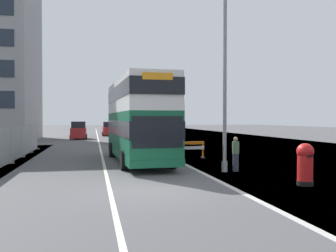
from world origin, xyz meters
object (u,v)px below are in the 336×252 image
at_px(car_oncoming_near, 120,133).
at_px(lamppost_foreground, 225,82).
at_px(car_receding_far, 109,129).
at_px(pedestrian_at_kerb, 236,154).
at_px(car_receding_mid, 79,131).
at_px(double_decker_bus, 138,119).
at_px(roadworks_barrier, 193,148).
at_px(red_pillar_postbox, 305,162).

bearing_deg(car_oncoming_near, lamppost_foreground, -81.02).
xyz_separation_m(lamppost_foreground, car_receding_far, (-3.99, 39.66, -3.38)).
relative_size(car_oncoming_near, pedestrian_at_kerb, 2.32).
bearing_deg(car_receding_mid, car_receding_far, 63.64).
bearing_deg(car_oncoming_near, car_receding_mid, 116.90).
bearing_deg(double_decker_bus, roadworks_barrier, 17.07).
height_order(red_pillar_postbox, roadworks_barrier, red_pillar_postbox).
bearing_deg(double_decker_bus, lamppost_foreground, -53.39).
xyz_separation_m(roadworks_barrier, car_oncoming_near, (-3.56, 16.14, 0.42)).
distance_m(lamppost_foreground, car_receding_mid, 32.52).
height_order(double_decker_bus, car_receding_far, double_decker_bus).
relative_size(double_decker_bus, lamppost_foreground, 1.21).
distance_m(red_pillar_postbox, car_receding_mid, 36.76).
bearing_deg(double_decker_bus, pedestrian_at_kerb, -48.93).
relative_size(double_decker_bus, pedestrian_at_kerb, 6.61).
distance_m(car_oncoming_near, pedestrian_at_kerb, 22.52).
bearing_deg(roadworks_barrier, pedestrian_at_kerb, -84.89).
height_order(car_receding_mid, car_receding_far, car_receding_mid).
relative_size(roadworks_barrier, car_receding_mid, 0.37).
distance_m(red_pillar_postbox, car_receding_far, 44.14).
distance_m(roadworks_barrier, car_receding_far, 33.86).
xyz_separation_m(roadworks_barrier, car_receding_mid, (-8.19, 25.26, 0.35)).
bearing_deg(roadworks_barrier, lamppost_foreground, -90.52).
bearing_deg(car_receding_far, red_pillar_postbox, -82.51).
xyz_separation_m(car_oncoming_near, car_receding_mid, (-4.63, 9.12, -0.07)).
bearing_deg(lamppost_foreground, car_receding_mid, 104.56).
height_order(double_decker_bus, red_pillar_postbox, double_decker_bus).
xyz_separation_m(car_receding_far, pedestrian_at_kerb, (4.58, -39.62, -0.14)).
xyz_separation_m(red_pillar_postbox, car_receding_mid, (-9.90, 35.41, 0.15)).
bearing_deg(car_oncoming_near, car_receding_far, 91.59).
distance_m(double_decker_bus, car_oncoming_near, 17.34).
distance_m(red_pillar_postbox, roadworks_barrier, 10.29).
xyz_separation_m(roadworks_barrier, pedestrian_at_kerb, (0.54, -6.00, 0.15)).
height_order(red_pillar_postbox, car_receding_mid, car_receding_mid).
height_order(lamppost_foreground, car_oncoming_near, lamppost_foreground).
distance_m(car_oncoming_near, car_receding_mid, 10.22).
height_order(lamppost_foreground, red_pillar_postbox, lamppost_foreground).
height_order(car_receding_far, pedestrian_at_kerb, car_receding_far).
bearing_deg(car_receding_mid, pedestrian_at_kerb, -74.41).
xyz_separation_m(lamppost_foreground, car_oncoming_near, (-3.50, 22.19, -3.26)).
bearing_deg(pedestrian_at_kerb, roadworks_barrier, 95.11).
height_order(lamppost_foreground, roadworks_barrier, lamppost_foreground).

